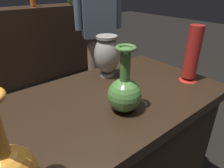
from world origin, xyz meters
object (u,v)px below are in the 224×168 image
vase_left_accent (192,55)px  visitor_near_right (99,22)px  vase_centerpiece (124,92)px  vase_right_accent (107,55)px

vase_left_accent → visitor_near_right: visitor_near_right is taller
vase_centerpiece → vase_left_accent: size_ratio=0.93×
vase_left_accent → visitor_near_right: bearing=77.1°
vase_centerpiece → vase_right_accent: bearing=63.2°
vase_right_accent → visitor_near_right: visitor_near_right is taller
vase_centerpiece → visitor_near_right: visitor_near_right is taller
vase_left_accent → vase_right_accent: bearing=133.2°
vase_centerpiece → visitor_near_right: (0.73, 1.18, 0.04)m
vase_left_accent → visitor_near_right: size_ratio=0.18×
vase_centerpiece → visitor_near_right: size_ratio=0.17×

